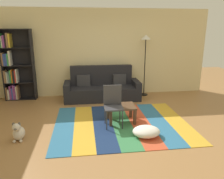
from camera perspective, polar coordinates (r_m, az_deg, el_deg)
ground_plane at (r=4.87m, az=0.40°, el=-9.66°), size 14.00×14.00×0.00m
back_wall at (r=6.98m, az=-2.51°, el=9.58°), size 6.80×0.10×2.70m
rug at (r=5.00m, az=2.54°, el=-8.93°), size 3.00×2.40×0.01m
couch at (r=6.64m, az=-2.62°, el=0.37°), size 2.26×0.80×1.00m
bookshelf at (r=7.06m, az=-24.34°, el=5.40°), size 0.90×0.28×2.09m
coffee_table at (r=4.99m, az=2.46°, el=-5.07°), size 0.62×0.51×0.38m
pouf at (r=4.45m, az=9.01°, el=-10.85°), size 0.55×0.46×0.20m
dog at (r=4.62m, az=-23.39°, el=-10.30°), size 0.22×0.35×0.40m
standing_lamp at (r=6.90m, az=8.84°, el=11.43°), size 0.32×0.32×1.92m
tv_remote at (r=4.92m, az=1.99°, el=-4.33°), size 0.11×0.15×0.02m
folding_chair at (r=4.75m, az=0.27°, el=-3.37°), size 0.40×0.40×0.90m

